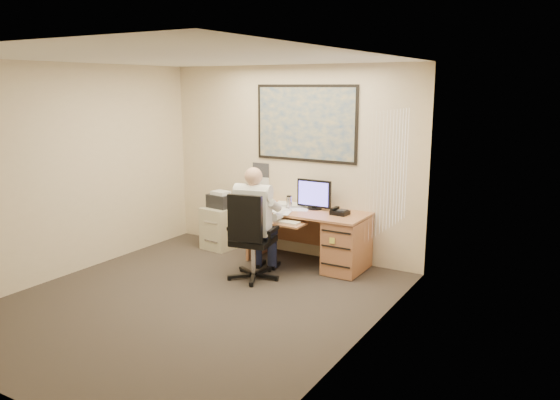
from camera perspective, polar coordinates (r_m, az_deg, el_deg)
The scene contains 8 objects.
room_shell at distance 6.01m, azimuth -9.54°, elevation 1.50°, with size 4.00×4.50×2.70m.
desk at distance 7.35m, azimuth 5.34°, elevation -3.72°, with size 1.60×0.97×1.15m.
world_map at distance 7.65m, azimuth 2.69°, elevation 8.01°, with size 1.56×0.03×1.06m, color #1E4C93.
wall_calendar at distance 8.13m, azimuth -2.02°, elevation 2.42°, with size 0.28×0.01×0.42m, color white.
window_blinds at distance 5.69m, azimuth 11.23°, elevation 2.90°, with size 0.06×1.40×1.30m, color silver, non-canonical shape.
filing_cabinet at distance 8.29m, azimuth -6.07°, elevation -2.45°, with size 0.51×0.59×0.87m.
office_chair at distance 6.92m, azimuth -3.10°, elevation -5.68°, with size 0.78×0.78×1.13m.
person at distance 6.88m, azimuth -2.69°, elevation -2.47°, with size 0.59×0.85×1.43m, color silver, non-canonical shape.
Camera 1 is at (3.83, -4.51, 2.42)m, focal length 35.00 mm.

